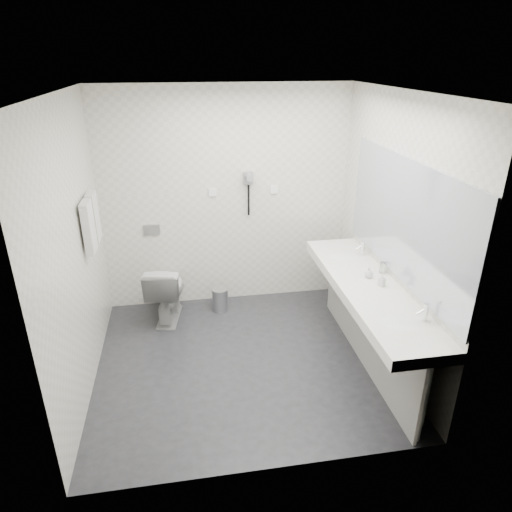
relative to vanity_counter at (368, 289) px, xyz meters
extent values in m
plane|color=#26262B|center=(-1.12, 0.20, -0.80)|extent=(2.80, 2.80, 0.00)
plane|color=white|center=(-1.12, 0.20, 1.70)|extent=(2.80, 2.80, 0.00)
plane|color=silver|center=(-1.12, 1.50, 0.45)|extent=(2.80, 0.00, 2.80)
plane|color=silver|center=(-1.12, -1.10, 0.45)|extent=(2.80, 0.00, 2.80)
plane|color=silver|center=(-2.52, 0.20, 0.45)|extent=(0.00, 2.60, 2.60)
plane|color=silver|center=(0.27, 0.20, 0.45)|extent=(0.00, 2.60, 2.60)
cube|color=white|center=(0.00, 0.00, 0.00)|extent=(0.55, 2.20, 0.10)
cube|color=gray|center=(0.02, 0.00, -0.42)|extent=(0.03, 2.15, 0.75)
cylinder|color=silver|center=(0.05, -1.04, -0.42)|extent=(0.06, 0.06, 0.75)
cylinder|color=silver|center=(0.05, 1.04, -0.42)|extent=(0.06, 0.06, 0.75)
cube|color=#B2BCC6|center=(0.26, 0.00, 0.65)|extent=(0.02, 2.20, 1.05)
ellipsoid|color=white|center=(0.00, -0.65, 0.04)|extent=(0.40, 0.31, 0.05)
ellipsoid|color=white|center=(0.00, 0.65, 0.04)|extent=(0.40, 0.31, 0.05)
cylinder|color=silver|center=(0.19, -0.65, 0.12)|extent=(0.04, 0.04, 0.15)
cylinder|color=silver|center=(0.19, 0.65, 0.12)|extent=(0.04, 0.04, 0.15)
imported|color=silver|center=(0.10, -0.04, 0.11)|extent=(0.07, 0.07, 0.11)
imported|color=silver|center=(0.06, 0.14, 0.10)|extent=(0.11, 0.11, 0.10)
cylinder|color=silver|center=(0.22, 0.21, 0.10)|extent=(0.06, 0.06, 0.10)
imported|color=white|center=(-1.86, 1.14, -0.46)|extent=(0.49, 0.73, 0.68)
cube|color=#B2B5BA|center=(-1.98, 1.49, 0.15)|extent=(0.18, 0.02, 0.12)
cylinder|color=#B2B5BA|center=(-1.25, 1.22, -0.67)|extent=(0.21, 0.21, 0.26)
cylinder|color=#B2B5BA|center=(-1.25, 1.22, -0.53)|extent=(0.19, 0.19, 0.02)
cylinder|color=silver|center=(-2.47, 0.75, 0.75)|extent=(0.02, 0.62, 0.02)
cube|color=silver|center=(-2.46, 0.61, 0.53)|extent=(0.07, 0.24, 0.48)
cube|color=silver|center=(-2.46, 0.89, 0.53)|extent=(0.07, 0.24, 0.48)
cube|color=gray|center=(-0.88, 1.47, 0.70)|extent=(0.10, 0.04, 0.14)
cylinder|color=gray|center=(-0.88, 1.40, 0.73)|extent=(0.08, 0.14, 0.08)
cylinder|color=black|center=(-0.88, 1.46, 0.45)|extent=(0.02, 0.02, 0.35)
cube|color=white|center=(-1.27, 1.49, 0.55)|extent=(0.09, 0.02, 0.09)
cube|color=white|center=(-0.57, 1.49, 0.55)|extent=(0.09, 0.02, 0.09)
camera|label=1|loc=(-1.61, -3.45, 1.96)|focal=32.02mm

